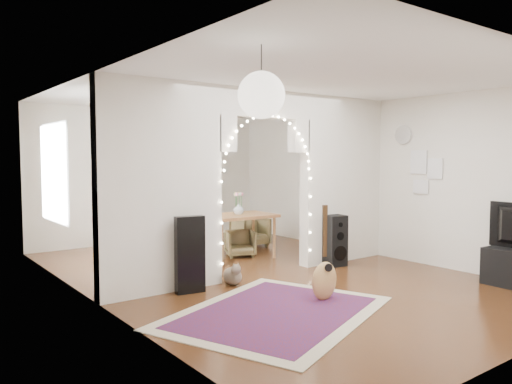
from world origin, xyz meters
TOP-DOWN VIEW (x-y plane):
  - floor at (0.00, 0.00)m, footprint 7.50×7.50m
  - ceiling at (0.00, 0.00)m, footprint 5.00×7.50m
  - wall_back at (0.00, 3.75)m, footprint 5.00×0.02m
  - wall_left at (-2.50, 0.00)m, footprint 0.02×7.50m
  - wall_right at (2.50, 0.00)m, footprint 0.02×7.50m
  - divider_wall at (0.00, 0.00)m, footprint 5.00×0.20m
  - fairy_lights at (0.00, -0.13)m, footprint 1.64×0.04m
  - window at (-2.47, 1.80)m, footprint 0.04×1.20m
  - wall_clock at (2.48, -0.60)m, footprint 0.03×0.31m
  - picture_frames at (2.48, -1.00)m, footprint 0.02×0.50m
  - paper_lantern at (-1.90, -2.40)m, footprint 0.40×0.40m
  - ceiling_fan at (0.00, 2.00)m, footprint 1.10×1.10m
  - area_rug at (-1.04, -1.56)m, footprint 3.01×2.65m
  - guitar_case at (-1.38, -0.25)m, footprint 0.39×0.18m
  - acoustic_guitar at (-0.26, -1.53)m, footprint 0.42×0.24m
  - tabby_cat at (-0.74, -0.27)m, footprint 0.29×0.51m
  - floor_speaker at (1.24, -0.25)m, footprint 0.35×0.32m
  - bookcase at (-0.06, 3.44)m, footprint 1.50×0.80m
  - dining_table at (0.36, 1.16)m, footprint 1.24×0.86m
  - flower_vase at (0.36, 1.16)m, footprint 0.19×0.19m
  - dining_chair_left at (0.49, 1.29)m, footprint 0.65×0.66m
  - dining_chair_right at (1.20, 1.96)m, footprint 0.67×0.69m

SIDE VIEW (x-z plane):
  - floor at x=0.00m, z-range 0.00..0.00m
  - area_rug at x=-1.04m, z-range 0.00..0.02m
  - tabby_cat at x=-0.74m, z-range -0.03..0.30m
  - dining_chair_left at x=0.49m, z-range 0.00..0.45m
  - dining_chair_right at x=1.20m, z-range 0.00..0.57m
  - floor_speaker at x=1.24m, z-range 0.00..0.81m
  - acoustic_guitar at x=-0.26m, z-range -0.06..0.92m
  - guitar_case at x=-1.38m, z-range 0.00..0.98m
  - dining_table at x=0.36m, z-range 0.30..1.06m
  - bookcase at x=-0.06m, z-range 0.00..1.50m
  - flower_vase at x=0.36m, z-range 0.76..0.95m
  - wall_back at x=0.00m, z-range 0.00..2.70m
  - wall_left at x=-2.50m, z-range 0.00..2.70m
  - wall_right at x=2.50m, z-range 0.00..2.70m
  - divider_wall at x=0.00m, z-range 0.07..2.77m
  - window at x=-2.47m, z-range 0.80..2.20m
  - picture_frames at x=2.48m, z-range 1.15..1.85m
  - fairy_lights at x=0.00m, z-range 0.75..2.35m
  - wall_clock at x=2.48m, z-range 1.95..2.25m
  - paper_lantern at x=-1.90m, z-range 2.05..2.45m
  - ceiling_fan at x=0.00m, z-range 2.25..2.55m
  - ceiling at x=0.00m, z-range 2.69..2.71m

